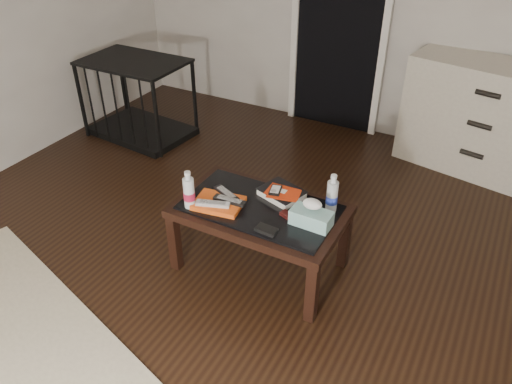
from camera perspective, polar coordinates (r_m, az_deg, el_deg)
ground at (r=3.04m, az=-1.44°, el=-11.74°), size 5.00×5.00×0.00m
room_shell at (r=2.21m, az=-2.06°, el=19.30°), size 5.00×5.00×5.00m
doorway at (r=4.70m, az=9.63°, el=19.08°), size 0.90×0.08×2.07m
coffee_table at (r=2.99m, az=0.46°, el=-2.68°), size 1.00×0.60×0.46m
dresser at (r=4.43m, az=24.49°, el=7.67°), size 1.27×0.72×0.90m
pet_crate at (r=4.82m, az=-13.12°, el=9.00°), size 0.95×0.68×0.71m
magazines at (r=2.96m, az=-4.29°, el=-1.29°), size 0.31×0.25×0.03m
remote_silver at (r=2.92m, az=-4.96°, el=-1.31°), size 0.21×0.11×0.02m
remote_black_front at (r=2.94m, az=-3.03°, el=-0.94°), size 0.20×0.06×0.02m
remote_black_back at (r=3.00m, az=-3.40°, el=-0.14°), size 0.20×0.13×0.02m
textbook at (r=3.03m, az=2.95°, el=-0.13°), size 0.30×0.27×0.05m
dvd_mailers at (r=3.00m, az=3.03°, el=0.06°), size 0.20×0.14×0.01m
ipod at (r=2.99m, az=2.23°, el=0.22°), size 0.09×0.12×0.02m
flip_phone at (r=2.87m, az=3.62°, el=-2.67°), size 0.10×0.08×0.02m
wallet at (r=2.76m, az=1.19°, el=-4.33°), size 0.12×0.08×0.02m
water_bottle_left at (r=2.91m, az=-7.69°, el=0.29°), size 0.08×0.08×0.24m
water_bottle_right at (r=2.89m, az=8.71°, el=-0.09°), size 0.08×0.08×0.24m
tissue_box at (r=2.80m, az=6.34°, el=-2.96°), size 0.23×0.13×0.09m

